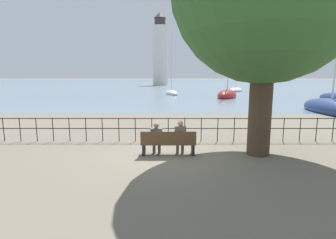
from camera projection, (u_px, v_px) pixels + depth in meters
ground_plane at (168, 155)px, 9.59m from camera, size 1000.00×1000.00×0.00m
harbor_water at (168, 81)px, 168.21m from camera, size 600.00×300.00×0.01m
park_bench at (168, 143)px, 9.46m from camera, size 1.98×0.45×0.90m
seated_person_left at (156, 137)px, 9.50m from camera, size 0.43×0.35×1.19m
seated_person_right at (180, 136)px, 9.49m from camera, size 0.41×0.35×1.27m
promenade_railing at (168, 126)px, 11.47m from camera, size 15.98×0.04×1.05m
sailboat_0 at (235, 90)px, 52.05m from camera, size 4.47×6.22×9.88m
sailboat_3 at (331, 109)px, 20.66m from camera, size 2.81×7.72×9.77m
sailboat_4 at (171, 93)px, 42.53m from camera, size 2.73×5.43×10.40m
sailboat_5 at (227, 95)px, 35.58m from camera, size 4.37×5.94×12.75m
harbor_lighthouse at (160, 52)px, 88.43m from camera, size 5.17×5.17×24.00m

